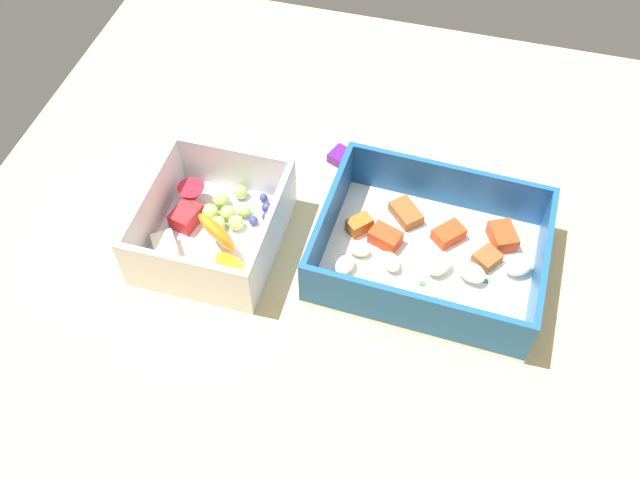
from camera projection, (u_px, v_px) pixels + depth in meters
The scene contains 4 objects.
table_surface at pixel (340, 259), 71.93cm from camera, with size 80.00×80.00×2.00cm, color tan.
pasta_container at pixel (429, 253), 68.94cm from camera, with size 22.28×17.69×6.06cm.
fruit_bowl at pixel (213, 227), 70.41cm from camera, with size 13.18×14.95×6.44cm.
candy_bar at pixel (358, 166), 77.72cm from camera, with size 7.00×2.40×1.20cm, color #51197A.
Camera 1 is at (8.93, -41.04, 59.47)cm, focal length 39.20 mm.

